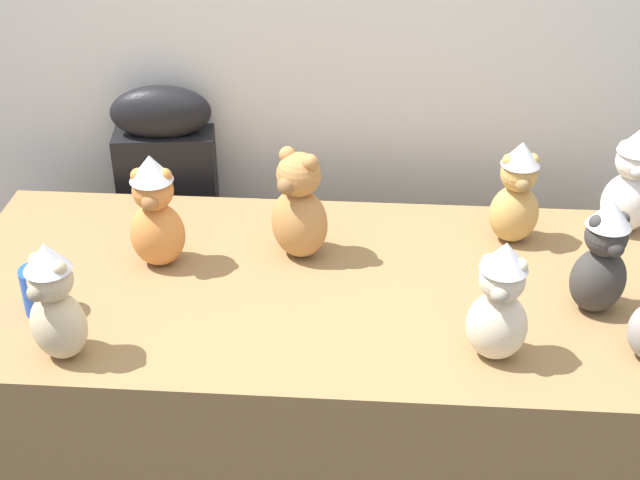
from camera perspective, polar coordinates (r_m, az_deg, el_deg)
The scene contains 10 objects.
display_table at distance 2.33m, azimuth 0.00°, elevation -10.77°, with size 1.74×0.79×0.79m, color olive.
instrument_case at distance 2.73m, azimuth -9.27°, elevation -0.52°, with size 0.29×0.15×1.05m.
teddy_bear_honey at distance 2.24m, azimuth 12.43°, elevation 2.90°, with size 0.14×0.12×0.27m.
teddy_bear_snow at distance 2.36m, azimuth 19.23°, elevation 3.52°, with size 0.13×0.11×0.28m.
teddy_bear_cream at distance 1.83m, azimuth 11.38°, elevation -3.95°, with size 0.14×0.13×0.28m.
teddy_bear_caramel at distance 2.13m, azimuth -1.35°, elevation 2.06°, with size 0.19×0.18×0.28m.
teddy_bear_sand at distance 1.88m, azimuth -16.59°, elevation -3.85°, with size 0.16×0.15×0.27m.
teddy_bear_ginger at distance 2.12m, azimuth -10.47°, elevation 1.74°, with size 0.14×0.12×0.29m.
teddy_bear_charcoal at distance 2.03m, azimuth 17.57°, elevation -1.10°, with size 0.15×0.14×0.28m.
party_cup_blue at distance 2.06m, azimuth -17.42°, elevation -3.08°, with size 0.08×0.08×0.11m, color blue.
Camera 1 is at (0.12, -1.47, 1.97)m, focal length 50.15 mm.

